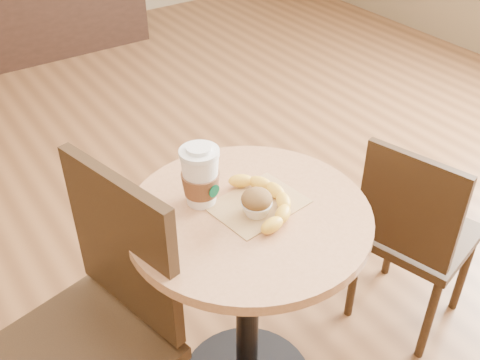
% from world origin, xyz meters
% --- Properties ---
extents(cafe_table, '(0.65, 0.65, 0.75)m').
position_xyz_m(cafe_table, '(-0.03, -0.09, 0.51)').
color(cafe_table, black).
rests_on(cafe_table, ground).
extents(chair_left, '(0.50, 0.50, 0.94)m').
position_xyz_m(chair_left, '(-0.47, -0.02, 0.52)').
color(chair_left, '#312011').
rests_on(chair_left, ground).
extents(chair_right, '(0.42, 0.42, 0.78)m').
position_xyz_m(chair_right, '(0.59, -0.17, 0.43)').
color(chair_right, '#312011').
rests_on(chair_right, ground).
extents(kraft_bag, '(0.26, 0.21, 0.00)m').
position_xyz_m(kraft_bag, '(0.00, -0.08, 0.75)').
color(kraft_bag, '#A98352').
rests_on(kraft_bag, cafe_table).
extents(coffee_cup, '(0.10, 0.11, 0.17)m').
position_xyz_m(coffee_cup, '(-0.11, 0.02, 0.83)').
color(coffee_cup, white).
rests_on(coffee_cup, cafe_table).
extents(muffin, '(0.08, 0.08, 0.07)m').
position_xyz_m(muffin, '(-0.02, -0.11, 0.79)').
color(muffin, white).
rests_on(muffin, kraft_bag).
extents(banana, '(0.24, 0.31, 0.04)m').
position_xyz_m(banana, '(0.01, -0.09, 0.77)').
color(banana, gold).
rests_on(banana, kraft_bag).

